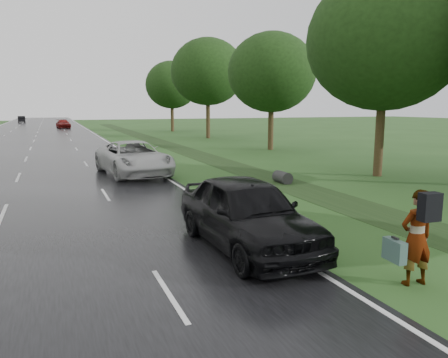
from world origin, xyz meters
TOP-DOWN VIEW (x-y plane):
  - road at (0.00, 45.00)m, footprint 14.00×180.00m
  - edge_stripe_east at (6.75, 45.00)m, footprint 0.12×180.00m
  - center_line at (0.00, 45.00)m, footprint 0.12×180.00m
  - drainage_ditch at (11.50, 18.71)m, footprint 2.20×120.00m
  - tree_east_b at (17.00, 10.00)m, footprint 7.60×7.60m
  - tree_east_c at (18.20, 24.00)m, footprint 7.00×7.00m
  - tree_east_d at (17.80, 38.00)m, footprint 8.00×8.00m
  - tree_east_f at (17.50, 52.00)m, footprint 7.20×7.20m
  - pedestrian at (8.17, -1.26)m, footprint 0.89×0.83m
  - white_pickup at (5.50, 14.83)m, footprint 3.50×6.41m
  - dark_sedan at (6.00, 1.96)m, footprint 2.25×5.29m
  - far_car_red at (3.57, 66.77)m, footprint 2.29×4.74m
  - far_car_dark at (-3.94, 94.69)m, footprint 1.71×4.22m

SIDE VIEW (x-z plane):
  - road at x=0.00m, z-range 0.00..0.04m
  - drainage_ditch at x=11.50m, z-range -0.24..0.32m
  - edge_stripe_east at x=6.75m, z-range 0.04..0.05m
  - center_line at x=0.00m, z-range 0.04..0.05m
  - far_car_red at x=3.57m, z-range 0.04..1.37m
  - far_car_dark at x=-3.94m, z-range 0.04..1.40m
  - white_pickup at x=5.50m, z-range 0.04..1.74m
  - dark_sedan at x=6.00m, z-range 0.04..1.82m
  - pedestrian at x=8.17m, z-range 0.03..1.97m
  - tree_east_c at x=18.20m, z-range 1.49..10.78m
  - tree_east_f at x=17.50m, z-range 1.56..11.18m
  - tree_east_b at x=17.00m, z-range 1.63..11.74m
  - tree_east_d at x=17.80m, z-range 1.77..12.53m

